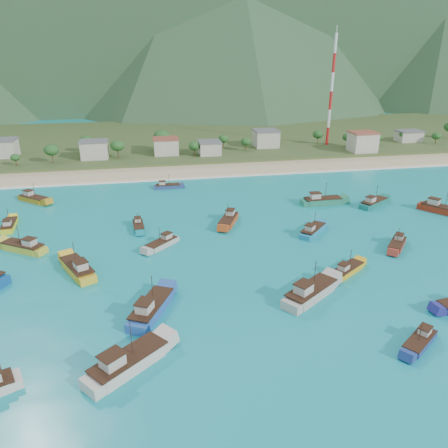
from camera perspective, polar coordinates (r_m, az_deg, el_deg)
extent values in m
plane|color=#0D8790|center=(89.55, -2.64, -6.37)|extent=(600.00, 600.00, 0.00)
cube|color=beige|center=(163.09, -6.66, 6.74)|extent=(400.00, 18.00, 1.20)
cube|color=#385123|center=(222.45, -7.92, 10.78)|extent=(400.00, 110.00, 2.40)
cube|color=white|center=(153.96, -6.38, 5.83)|extent=(400.00, 2.50, 0.08)
cube|color=#284C2D|center=(380.62, -16.86, 26.07)|extent=(800.00, 160.00, 150.00)
cube|color=beige|center=(198.82, -26.60, 8.82)|extent=(8.29, 9.06, 6.72)
cube|color=beige|center=(182.69, -16.55, 9.24)|extent=(10.29, 7.99, 6.73)
cube|color=beige|center=(183.98, -7.58, 9.97)|extent=(9.82, 8.19, 6.34)
cube|color=beige|center=(182.75, -1.91, 9.86)|extent=(8.67, 8.74, 5.02)
cube|color=beige|center=(198.43, 5.47, 11.03)|extent=(10.29, 9.92, 6.93)
cube|color=beige|center=(196.58, 17.64, 10.14)|extent=(10.26, 9.13, 7.81)
cube|color=beige|center=(226.59, 22.97, 10.49)|extent=(10.81, 7.73, 4.63)
cylinder|color=red|center=(207.10, 13.36, 11.13)|extent=(1.20, 1.20, 7.79)
cylinder|color=white|center=(205.85, 13.55, 13.25)|extent=(1.20, 1.20, 7.79)
cylinder|color=red|center=(204.89, 13.75, 15.40)|extent=(1.20, 1.20, 7.79)
cylinder|color=white|center=(204.22, 13.95, 17.57)|extent=(1.20, 1.20, 7.79)
cylinder|color=red|center=(203.85, 14.16, 19.74)|extent=(1.20, 1.20, 7.79)
cylinder|color=white|center=(203.77, 14.38, 21.93)|extent=(1.20, 1.20, 7.79)
cube|color=#AE7F19|center=(141.69, -23.54, 2.90)|extent=(10.10, 9.39, 1.94)
cube|color=beige|center=(142.90, -24.17, 3.70)|extent=(3.11, 3.07, 1.58)
cylinder|color=#382114|center=(140.31, -23.58, 4.08)|extent=(0.12, 0.12, 4.36)
cube|color=#9F3225|center=(107.68, 21.63, -2.66)|extent=(7.97, 8.60, 1.65)
cube|color=beige|center=(108.81, 21.91, -1.59)|extent=(2.61, 2.65, 1.34)
cylinder|color=#382114|center=(106.18, 21.78, -1.45)|extent=(0.12, 0.12, 3.71)
cube|color=maroon|center=(135.40, 26.57, 1.60)|extent=(9.77, 11.71, 2.16)
cube|color=beige|center=(135.45, 25.75, 2.64)|extent=(3.34, 3.46, 1.76)
cylinder|color=#382114|center=(134.18, 27.09, 2.94)|extent=(0.12, 0.12, 4.86)
cube|color=beige|center=(66.63, -12.27, -17.38)|extent=(12.57, 11.27, 2.38)
cube|color=beige|center=(64.13, -14.38, -16.93)|extent=(3.82, 3.74, 1.93)
cylinder|color=#382114|center=(64.62, -12.02, -14.43)|extent=(0.12, 0.12, 5.35)
cube|color=#B8AFA5|center=(101.59, -8.16, -2.71)|extent=(8.44, 8.27, 1.66)
cube|color=beige|center=(102.21, -7.50, -1.59)|extent=(2.65, 2.64, 1.35)
cylinder|color=#382114|center=(100.16, -8.45, -1.41)|extent=(0.12, 0.12, 3.73)
cube|color=yellow|center=(123.80, -26.20, -0.23)|extent=(3.41, 9.46, 1.69)
cube|color=beige|center=(121.55, -26.46, 0.11)|extent=(1.85, 2.23, 1.37)
cylinder|color=#382114|center=(123.38, -26.37, 1.04)|extent=(0.12, 0.12, 3.80)
cube|color=gold|center=(92.80, 15.86, -5.89)|extent=(8.92, 7.31, 1.64)
cube|color=beige|center=(90.67, 15.37, -5.47)|extent=(2.62, 2.52, 1.33)
cylinder|color=#382114|center=(92.04, 16.18, -4.31)|extent=(0.12, 0.12, 3.68)
cube|color=#B24318|center=(113.61, 0.57, 0.32)|extent=(7.24, 10.79, 1.90)
cube|color=beige|center=(114.93, 0.83, 1.50)|extent=(2.75, 2.97, 1.55)
cylinder|color=#382114|center=(111.96, 0.51, 1.68)|extent=(0.12, 0.12, 4.28)
cube|color=#227858|center=(131.03, 12.76, 2.83)|extent=(12.10, 3.68, 2.19)
cube|color=beige|center=(129.45, 11.83, 3.60)|extent=(2.76, 2.24, 1.78)
cylinder|color=#382114|center=(130.22, 13.17, 4.33)|extent=(0.12, 0.12, 4.93)
cube|color=#2554AA|center=(77.59, -9.40, -10.92)|extent=(8.83, 12.81, 2.27)
cube|color=beige|center=(74.57, -10.32, -10.60)|extent=(3.30, 3.55, 1.84)
cylinder|color=#382114|center=(76.21, -9.35, -8.32)|extent=(0.12, 0.12, 5.10)
cube|color=#13695F|center=(134.00, 19.02, 2.53)|extent=(10.86, 8.30, 1.96)
cube|color=beige|center=(131.61, 18.63, 3.05)|extent=(3.11, 2.95, 1.59)
cylinder|color=#382114|center=(133.56, 19.32, 3.87)|extent=(0.12, 0.12, 4.40)
cube|color=navy|center=(75.68, 24.11, -14.06)|extent=(8.32, 6.97, 1.54)
cube|color=beige|center=(76.32, 24.75, -12.58)|extent=(2.46, 2.38, 1.25)
cylinder|color=#382114|center=(73.92, 24.28, -12.66)|extent=(0.12, 0.12, 3.46)
cube|color=navy|center=(144.01, -7.35, 4.80)|extent=(8.56, 2.63, 1.55)
cube|color=beige|center=(143.55, -8.08, 5.30)|extent=(1.96, 1.59, 1.26)
cylinder|color=#382114|center=(143.31, -7.21, 5.78)|extent=(0.12, 0.12, 3.49)
cube|color=gold|center=(94.03, -18.59, -5.67)|extent=(8.44, 12.20, 2.16)
cube|color=beige|center=(91.08, -18.22, -5.16)|extent=(3.15, 3.39, 1.76)
cylinder|color=#382114|center=(93.11, -18.99, -3.59)|extent=(0.12, 0.12, 4.86)
cube|color=gold|center=(108.46, -24.77, -2.88)|extent=(11.12, 8.80, 2.02)
cube|color=beige|center=(106.18, -24.08, -2.20)|extent=(3.23, 3.08, 1.64)
cylinder|color=#382114|center=(107.68, -25.28, -1.23)|extent=(0.12, 0.12, 4.55)
cube|color=teal|center=(109.87, 11.54, -0.95)|extent=(9.10, 9.21, 1.82)
cube|color=beige|center=(107.49, 11.18, -0.49)|extent=(2.90, 2.90, 1.48)
cylinder|color=#382114|center=(109.27, 11.77, 0.58)|extent=(0.12, 0.12, 4.09)
cube|color=#B0ACA0|center=(82.45, 11.31, -8.89)|extent=(12.83, 10.67, 2.36)
cube|color=beige|center=(79.41, 10.36, -8.30)|extent=(3.79, 3.65, 1.92)
cylinder|color=#382114|center=(81.13, 11.79, -6.35)|extent=(0.12, 0.12, 5.32)
cube|color=teal|center=(112.61, -11.10, -0.42)|extent=(2.94, 8.35, 1.49)
cube|color=beige|center=(113.68, -11.21, 0.52)|extent=(1.62, 1.96, 1.21)
cylinder|color=#382114|center=(111.29, -11.18, 0.64)|extent=(0.12, 0.12, 3.36)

